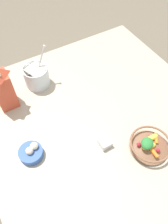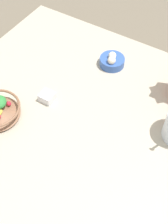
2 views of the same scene
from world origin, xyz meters
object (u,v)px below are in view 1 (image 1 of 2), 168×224
(milk_carton, at_px, (2,87))
(spice_jar, at_px, (105,143))
(yogurt_tub, at_px, (36,75))
(garlic_bowl, at_px, (31,152))
(fruit_bowl, at_px, (150,145))

(milk_carton, xyz_separation_m, spice_jar, (0.31, -0.46, -0.12))
(yogurt_tub, bearing_deg, milk_carton, -162.78)
(spice_jar, distance_m, garlic_bowl, 0.34)
(fruit_bowl, height_order, yogurt_tub, yogurt_tub)
(yogurt_tub, bearing_deg, garlic_bowl, -116.76)
(spice_jar, height_order, garlic_bowl, garlic_bowl)
(fruit_bowl, height_order, milk_carton, milk_carton)
(yogurt_tub, bearing_deg, fruit_bowl, -66.15)
(milk_carton, distance_m, garlic_bowl, 0.36)
(milk_carton, relative_size, yogurt_tub, 1.14)
(yogurt_tub, distance_m, spice_jar, 0.54)
(yogurt_tub, height_order, spice_jar, yogurt_tub)
(milk_carton, xyz_separation_m, garlic_bowl, (-0.01, -0.34, -0.11))
(fruit_bowl, relative_size, garlic_bowl, 1.72)
(yogurt_tub, relative_size, spice_jar, 4.25)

